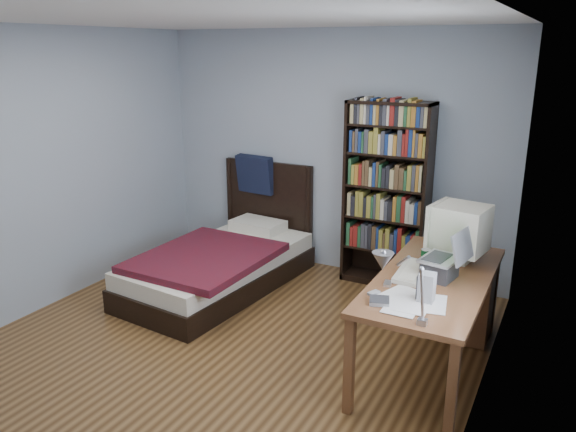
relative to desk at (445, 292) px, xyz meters
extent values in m
plane|color=#4B2F16|center=(-1.50, -1.03, -0.42)|extent=(4.20, 4.20, 0.00)
plane|color=white|center=(-1.50, -1.03, 2.08)|extent=(4.20, 4.20, 0.00)
cube|color=#9AA7B5|center=(-1.50, 1.07, 0.83)|extent=(3.80, 0.04, 2.50)
cube|color=#9AA7B5|center=(-3.40, -1.03, 0.83)|extent=(0.04, 4.20, 2.50)
cube|color=#9AA7B5|center=(0.40, -1.03, 0.83)|extent=(0.04, 4.20, 2.50)
cube|color=white|center=(0.38, -1.18, 1.03)|extent=(0.01, 1.14, 1.14)
cube|color=white|center=(0.38, -1.18, 1.03)|extent=(0.01, 1.00, 1.00)
cube|color=brown|center=(0.00, -0.47, 0.29)|extent=(0.75, 1.69, 0.04)
cube|color=brown|center=(-0.32, -1.26, -0.07)|extent=(0.06, 0.06, 0.69)
cube|color=brown|center=(0.32, -1.26, -0.07)|extent=(0.06, 0.06, 0.69)
cube|color=brown|center=(-0.32, 0.32, -0.07)|extent=(0.06, 0.06, 0.69)
cube|color=brown|center=(0.32, 0.32, -0.07)|extent=(0.06, 0.06, 0.69)
cube|color=brown|center=(0.00, 0.15, -0.07)|extent=(0.69, 0.40, 0.68)
cube|color=beige|center=(0.05, -0.06, 0.32)|extent=(0.27, 0.24, 0.03)
cylinder|color=beige|center=(0.05, -0.06, 0.37)|extent=(0.09, 0.09, 0.06)
cube|color=beige|center=(0.08, -0.06, 0.57)|extent=(0.43, 0.41, 0.35)
cube|color=beige|center=(-0.10, -0.06, 0.57)|extent=(0.09, 0.37, 0.37)
cube|color=#46AFFF|center=(-0.12, -0.06, 0.57)|extent=(0.05, 0.28, 0.24)
cube|color=#2D2D30|center=(0.03, -0.48, 0.38)|extent=(0.24, 0.27, 0.14)
cube|color=silver|center=(0.03, -0.48, 0.46)|extent=(0.28, 0.34, 0.02)
cube|color=#2D2D30|center=(0.01, -0.48, 0.47)|extent=(0.19, 0.26, 0.00)
cube|color=silver|center=(0.18, -0.48, 0.57)|extent=(0.12, 0.31, 0.22)
cube|color=#0CBF26|center=(0.17, -0.48, 0.57)|extent=(0.09, 0.25, 0.17)
cube|color=#99999E|center=(0.11, -1.23, 0.33)|extent=(0.06, 0.05, 0.04)
cylinder|color=#99999E|center=(0.11, -1.29, 0.53)|extent=(0.02, 0.13, 0.37)
cylinder|color=#99999E|center=(0.04, -1.49, 0.79)|extent=(0.15, 0.30, 0.18)
cone|color=#99999E|center=(-0.02, -1.64, 0.83)|extent=(0.11, 0.11, 0.09)
cube|color=beige|center=(-0.16, -0.49, 0.33)|extent=(0.21, 0.48, 0.05)
cube|color=#939396|center=(0.05, -0.91, 0.41)|extent=(0.10, 0.10, 0.20)
cylinder|color=black|center=(-0.11, -0.29, 0.38)|extent=(0.07, 0.07, 0.13)
ellipsoid|color=silver|center=(0.00, -0.15, 0.33)|extent=(0.06, 0.11, 0.04)
cube|color=silver|center=(-0.25, -0.76, 0.32)|extent=(0.06, 0.10, 0.02)
cube|color=#939396|center=(-0.29, -0.96, 0.32)|extent=(0.07, 0.09, 0.02)
cube|color=#939396|center=(-0.21, -1.07, 0.32)|extent=(0.16, 0.16, 0.03)
cube|color=black|center=(-1.21, 0.91, 0.50)|extent=(0.03, 0.30, 1.83)
cube|color=black|center=(-0.42, 0.91, 0.50)|extent=(0.03, 0.30, 1.83)
cube|color=black|center=(-0.81, 0.91, 1.40)|extent=(0.82, 0.30, 0.03)
cube|color=black|center=(-0.81, 0.91, -0.39)|extent=(0.82, 0.30, 0.06)
cube|color=black|center=(-0.81, 1.05, 0.50)|extent=(0.82, 0.02, 1.83)
cube|color=olive|center=(-0.81, 0.89, 0.53)|extent=(0.74, 0.22, 1.63)
cube|color=black|center=(-2.22, 0.02, -0.31)|extent=(1.20, 2.12, 0.22)
cube|color=silver|center=(-2.22, 0.02, -0.12)|extent=(1.16, 2.06, 0.16)
cube|color=maroon|center=(-2.19, -0.24, -0.01)|extent=(1.11, 1.35, 0.07)
cube|color=silver|center=(-2.22, 0.78, 0.01)|extent=(0.59, 0.41, 0.12)
cube|color=black|center=(-2.22, 1.03, 0.13)|extent=(1.08, 0.05, 1.10)
cylinder|color=black|center=(-2.72, 1.01, 0.13)|extent=(0.06, 0.06, 1.10)
cylinder|color=black|center=(-1.71, 1.01, 0.13)|extent=(0.06, 0.06, 1.10)
cube|color=black|center=(-2.37, 1.00, 0.53)|extent=(0.46, 0.20, 0.43)
camera|label=1|loc=(0.80, -4.26, 1.89)|focal=35.00mm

